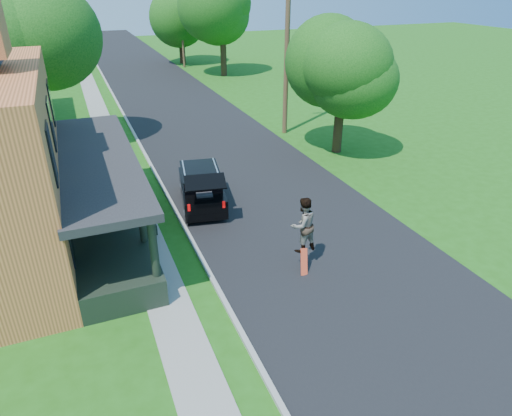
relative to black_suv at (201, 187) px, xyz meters
name	(u,v)px	position (x,y,z in m)	size (l,w,h in m)	color
ground	(351,282)	(2.81, -7.16, -0.77)	(140.00, 140.00, 0.00)	#1F5811
street	(190,119)	(2.81, 12.84, -0.77)	(8.00, 120.00, 0.02)	black
curb	(129,125)	(-1.24, 12.84, -0.77)	(0.15, 120.00, 0.12)	#999994
sidewalk	(104,128)	(-2.79, 12.84, -0.77)	(1.30, 120.00, 0.03)	gray
front_walk	(31,249)	(-6.69, -1.16, -0.77)	(6.50, 1.20, 0.03)	gray
black_suv	(201,187)	(0.00, 0.00, 0.00)	(2.34, 4.53, 2.01)	black
skateboarder	(303,225)	(1.81, -5.66, 0.74)	(1.04, 0.87, 1.90)	black
skateboard	(304,262)	(1.68, -6.11, -0.39)	(0.37, 0.41, 0.85)	red
tree_left_mid	(30,37)	(-5.89, 10.66, 5.08)	(6.47, 6.47, 9.08)	black
tree_left_far	(9,16)	(-8.21, 30.13, 4.80)	(5.84, 5.97, 8.24)	black
tree_right_near	(343,64)	(8.64, 3.51, 3.91)	(5.76, 5.44, 7.01)	black
tree_right_mid	(221,6)	(9.74, 26.37, 5.45)	(6.67, 6.44, 9.44)	black
tree_right_far	(179,8)	(7.79, 34.88, 4.86)	(7.60, 7.82, 8.88)	black
utility_pole_near	(287,41)	(7.48, 7.66, 4.60)	(1.72, 0.71, 10.43)	#4E3B24
utility_pole_far	(181,21)	(7.31, 32.20, 3.83)	(1.42, 0.40, 8.94)	#4E3B24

